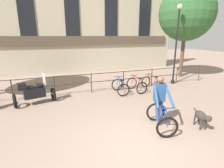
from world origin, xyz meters
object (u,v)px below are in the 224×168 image
(parked_motorcycle, at_px, (34,92))
(parked_bicycle_near_lamp, at_px, (120,87))
(dog, at_px, (202,117))
(street_lamp, at_px, (176,41))
(cyclist_with_bike, at_px, (160,105))
(parked_bicycle_mid_right, at_px, (152,83))
(parked_bicycle_mid_left, at_px, (137,85))

(parked_motorcycle, bearing_deg, parked_bicycle_near_lamp, -101.62)
(parked_motorcycle, bearing_deg, dog, -141.48)
(parked_bicycle_near_lamp, relative_size, street_lamp, 0.25)
(cyclist_with_bike, bearing_deg, street_lamp, 63.35)
(cyclist_with_bike, bearing_deg, parked_motorcycle, 154.21)
(dog, bearing_deg, cyclist_with_bike, 168.48)
(street_lamp, bearing_deg, parked_bicycle_mid_right, -161.38)
(cyclist_with_bike, xyz_separation_m, parked_bicycle_mid_right, (2.12, 3.72, -0.41))
(cyclist_with_bike, distance_m, parked_bicycle_mid_right, 4.31)
(dog, bearing_deg, parked_motorcycle, 154.79)
(parked_bicycle_near_lamp, height_order, street_lamp, street_lamp)
(parked_bicycle_mid_right, bearing_deg, parked_motorcycle, -8.25)
(parked_bicycle_mid_right, distance_m, street_lamp, 3.12)
(parked_bicycle_mid_left, relative_size, parked_bicycle_mid_right, 0.96)
(parked_motorcycle, xyz_separation_m, parked_bicycle_mid_right, (6.14, 0.07, -0.20))
(cyclist_with_bike, xyz_separation_m, parked_bicycle_near_lamp, (0.16, 3.72, -0.41))
(dog, xyz_separation_m, parked_bicycle_mid_right, (0.89, 4.30, -0.05))
(parked_bicycle_mid_left, bearing_deg, cyclist_with_bike, 69.58)
(parked_motorcycle, xyz_separation_m, street_lamp, (8.14, 0.74, 2.09))
(dog, height_order, parked_bicycle_mid_left, parked_bicycle_mid_left)
(parked_bicycle_near_lamp, xyz_separation_m, parked_bicycle_mid_right, (1.96, 0.00, 0.00))
(dog, xyz_separation_m, street_lamp, (2.90, 4.98, 2.24))
(parked_bicycle_mid_left, relative_size, street_lamp, 0.24)
(parked_bicycle_near_lamp, height_order, parked_bicycle_mid_left, same)
(parked_bicycle_near_lamp, bearing_deg, parked_motorcycle, 5.84)
(cyclist_with_bike, height_order, street_lamp, street_lamp)
(cyclist_with_bike, distance_m, parked_motorcycle, 5.43)
(parked_bicycle_mid_right, bearing_deg, parked_bicycle_near_lamp, -8.90)
(parked_bicycle_mid_left, height_order, parked_bicycle_mid_right, same)
(street_lamp, bearing_deg, parked_bicycle_near_lamp, -170.34)
(street_lamp, bearing_deg, cyclist_with_bike, -133.17)
(dog, height_order, street_lamp, street_lamp)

